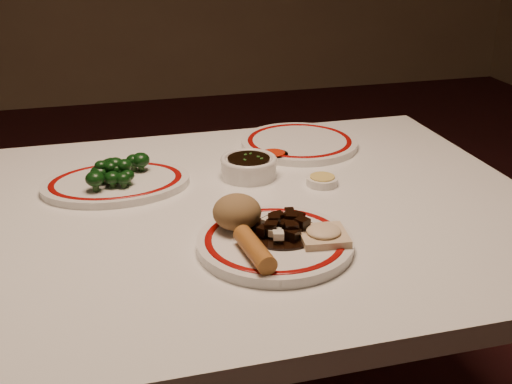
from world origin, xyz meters
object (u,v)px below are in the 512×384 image
object	(u,v)px
soy_bowl	(249,168)
fried_wonton	(323,234)
rice_mound	(237,212)
broccoli_plate	(116,183)
stirfry_heap	(284,227)
main_plate	(275,243)
dining_table	(227,251)
spring_roll	(254,249)
broccoli_pile	(115,169)

from	to	relation	value
soy_bowl	fried_wonton	bearing A→B (deg)	-83.21
rice_mound	broccoli_plate	xyz separation A→B (m)	(-0.18, 0.27, -0.04)
rice_mound	broccoli_plate	bearing A→B (deg)	124.05
stirfry_heap	soy_bowl	world-z (taller)	stirfry_heap
stirfry_heap	fried_wonton	bearing A→B (deg)	-33.90
main_plate	stirfry_heap	world-z (taller)	stirfry_heap
main_plate	stirfry_heap	distance (m)	0.03
stirfry_heap	rice_mound	bearing A→B (deg)	151.13
dining_table	stirfry_heap	distance (m)	0.21
rice_mound	fried_wonton	bearing A→B (deg)	-31.16
dining_table	main_plate	bearing A→B (deg)	-75.84
rice_mound	spring_roll	world-z (taller)	rice_mound
fried_wonton	broccoli_pile	bearing A→B (deg)	131.55
broccoli_plate	broccoli_pile	distance (m)	0.03
dining_table	fried_wonton	distance (m)	0.26
dining_table	spring_roll	bearing A→B (deg)	-91.27
main_plate	broccoli_pile	distance (m)	0.40
rice_mound	main_plate	bearing A→B (deg)	-46.58
stirfry_heap	broccoli_pile	xyz separation A→B (m)	(-0.25, 0.31, 0.01)
main_plate	broccoli_pile	size ratio (longest dim) A/B	2.28
dining_table	stirfry_heap	xyz separation A→B (m)	(0.06, -0.16, 0.12)
broccoli_plate	soy_bowl	world-z (taller)	soy_bowl
broccoli_plate	soy_bowl	bearing A→B (deg)	-3.23
fried_wonton	dining_table	bearing A→B (deg)	121.27
spring_roll	fried_wonton	distance (m)	0.13
broccoli_plate	soy_bowl	distance (m)	0.27
rice_mound	fried_wonton	size ratio (longest dim) A/B	0.98
main_plate	rice_mound	xyz separation A→B (m)	(-0.05, 0.05, 0.04)
broccoli_pile	broccoli_plate	bearing A→B (deg)	-135.55
fried_wonton	soy_bowl	distance (m)	0.34
dining_table	broccoli_pile	size ratio (longest dim) A/B	9.12
fried_wonton	stirfry_heap	xyz separation A→B (m)	(-0.06, 0.04, 0.00)
rice_mound	broccoli_pile	distance (m)	0.33
spring_roll	soy_bowl	distance (m)	0.37
rice_mound	broccoli_pile	world-z (taller)	rice_mound
main_plate	fried_wonton	xyz separation A→B (m)	(0.08, -0.02, 0.02)
fried_wonton	stirfry_heap	world-z (taller)	stirfry_heap
spring_roll	main_plate	bearing A→B (deg)	41.31
dining_table	broccoli_pile	bearing A→B (deg)	141.18
stirfry_heap	broccoli_plate	xyz separation A→B (m)	(-0.25, 0.31, -0.02)
main_plate	spring_roll	distance (m)	0.08
rice_mound	soy_bowl	xyz separation A→B (m)	(0.09, 0.26, -0.03)
main_plate	fried_wonton	world-z (taller)	fried_wonton
spring_roll	soy_bowl	size ratio (longest dim) A/B	0.97
fried_wonton	stirfry_heap	distance (m)	0.07
rice_mound	stirfry_heap	xyz separation A→B (m)	(0.07, -0.04, -0.02)
stirfry_heap	broccoli_pile	distance (m)	0.40
main_plate	broccoli_pile	xyz separation A→B (m)	(-0.23, 0.33, 0.03)
main_plate	broccoli_plate	xyz separation A→B (m)	(-0.23, 0.33, -0.00)
main_plate	broccoli_pile	world-z (taller)	broccoli_pile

